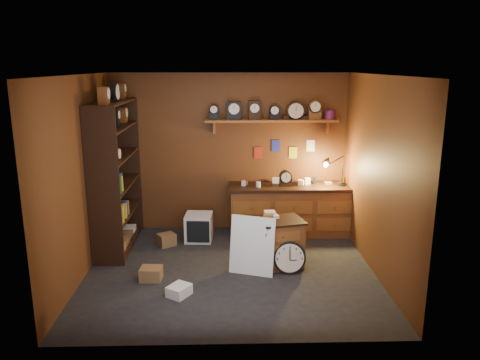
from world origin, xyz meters
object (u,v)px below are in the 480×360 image
big_round_clock (289,258)px  low_cabinet (281,240)px  workbench (291,207)px  shelving_unit (114,169)px

big_round_clock → low_cabinet: bearing=109.7°
big_round_clock → workbench: bearing=81.6°
low_cabinet → big_round_clock: size_ratio=1.71×
workbench → big_round_clock: 1.62m
shelving_unit → low_cabinet: bearing=-18.1°
low_cabinet → big_round_clock: bearing=-84.2°
workbench → shelving_unit: bearing=-170.1°
shelving_unit → workbench: shelving_unit is taller
low_cabinet → big_round_clock: 0.32m
low_cabinet → shelving_unit: bearing=148.1°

